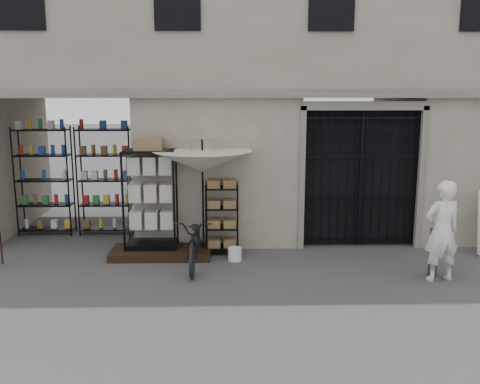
{
  "coord_description": "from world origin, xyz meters",
  "views": [
    {
      "loc": [
        -1.05,
        -8.87,
        3.4
      ],
      "look_at": [
        -0.8,
        1.4,
        1.35
      ],
      "focal_mm": 40.0,
      "sensor_mm": 36.0,
      "label": 1
    }
  ],
  "objects_px": {
    "wire_rack": "(222,219)",
    "steel_bollard": "(434,252)",
    "market_umbrella": "(202,155)",
    "shopkeeper": "(438,280)",
    "bicycle": "(196,267)",
    "display_cabinet": "(151,204)",
    "white_bucket": "(235,254)"
  },
  "relations": [
    {
      "from": "steel_bollard",
      "to": "wire_rack",
      "type": "bearing_deg",
      "value": 159.19
    },
    {
      "from": "bicycle",
      "to": "steel_bollard",
      "type": "xyz_separation_m",
      "value": [
        4.33,
        -0.62,
        0.45
      ]
    },
    {
      "from": "market_umbrella",
      "to": "steel_bollard",
      "type": "xyz_separation_m",
      "value": [
        4.21,
        -1.41,
        -1.59
      ]
    },
    {
      "from": "wire_rack",
      "to": "bicycle",
      "type": "bearing_deg",
      "value": -115.77
    },
    {
      "from": "wire_rack",
      "to": "bicycle",
      "type": "height_order",
      "value": "wire_rack"
    },
    {
      "from": "display_cabinet",
      "to": "white_bucket",
      "type": "bearing_deg",
      "value": -23.2
    },
    {
      "from": "display_cabinet",
      "to": "shopkeeper",
      "type": "bearing_deg",
      "value": -25.39
    },
    {
      "from": "bicycle",
      "to": "shopkeeper",
      "type": "xyz_separation_m",
      "value": [
        4.36,
        -0.82,
        0.0
      ]
    },
    {
      "from": "market_umbrella",
      "to": "bicycle",
      "type": "height_order",
      "value": "market_umbrella"
    },
    {
      "from": "white_bucket",
      "to": "steel_bollard",
      "type": "height_order",
      "value": "steel_bollard"
    },
    {
      "from": "white_bucket",
      "to": "steel_bollard",
      "type": "relative_size",
      "value": 0.3
    },
    {
      "from": "market_umbrella",
      "to": "shopkeeper",
      "type": "xyz_separation_m",
      "value": [
        4.24,
        -1.61,
        -2.04
      ]
    },
    {
      "from": "market_umbrella",
      "to": "white_bucket",
      "type": "height_order",
      "value": "market_umbrella"
    },
    {
      "from": "steel_bollard",
      "to": "shopkeeper",
      "type": "xyz_separation_m",
      "value": [
        0.04,
        -0.2,
        -0.45
      ]
    },
    {
      "from": "steel_bollard",
      "to": "white_bucket",
      "type": "bearing_deg",
      "value": 164.54
    },
    {
      "from": "bicycle",
      "to": "wire_rack",
      "type": "bearing_deg",
      "value": 60.11
    },
    {
      "from": "display_cabinet",
      "to": "steel_bollard",
      "type": "height_order",
      "value": "display_cabinet"
    },
    {
      "from": "wire_rack",
      "to": "white_bucket",
      "type": "distance_m",
      "value": 0.79
    },
    {
      "from": "wire_rack",
      "to": "white_bucket",
      "type": "height_order",
      "value": "wire_rack"
    },
    {
      "from": "wire_rack",
      "to": "steel_bollard",
      "type": "distance_m",
      "value": 4.1
    },
    {
      "from": "display_cabinet",
      "to": "white_bucket",
      "type": "xyz_separation_m",
      "value": [
        1.69,
        -0.45,
        -0.92
      ]
    },
    {
      "from": "wire_rack",
      "to": "shopkeeper",
      "type": "relative_size",
      "value": 0.81
    },
    {
      "from": "market_umbrella",
      "to": "shopkeeper",
      "type": "bearing_deg",
      "value": -20.76
    },
    {
      "from": "display_cabinet",
      "to": "wire_rack",
      "type": "distance_m",
      "value": 1.47
    },
    {
      "from": "steel_bollard",
      "to": "shopkeeper",
      "type": "distance_m",
      "value": 0.49
    },
    {
      "from": "display_cabinet",
      "to": "wire_rack",
      "type": "height_order",
      "value": "display_cabinet"
    },
    {
      "from": "market_umbrella",
      "to": "shopkeeper",
      "type": "relative_size",
      "value": 1.57
    },
    {
      "from": "wire_rack",
      "to": "steel_bollard",
      "type": "relative_size",
      "value": 1.63
    },
    {
      "from": "white_bucket",
      "to": "bicycle",
      "type": "distance_m",
      "value": 0.85
    },
    {
      "from": "market_umbrella",
      "to": "steel_bollard",
      "type": "distance_m",
      "value": 4.71
    },
    {
      "from": "display_cabinet",
      "to": "bicycle",
      "type": "distance_m",
      "value": 1.63
    },
    {
      "from": "shopkeeper",
      "to": "market_umbrella",
      "type": "bearing_deg",
      "value": -31.62
    }
  ]
}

